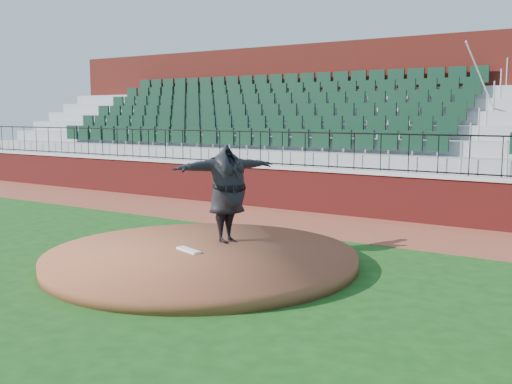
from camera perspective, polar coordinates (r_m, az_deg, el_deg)
ground at (r=10.81m, az=-4.43°, el=-7.72°), size 90.00×90.00×0.00m
warning_track at (r=15.32m, az=8.09°, el=-3.22°), size 34.00×3.20×0.01m
field_wall at (r=16.67m, az=10.49°, el=-0.34°), size 34.00×0.35×1.20m
wall_cap at (r=16.59m, az=10.55°, el=1.89°), size 34.00×0.45×0.10m
wall_railing at (r=16.55m, az=10.59°, el=3.78°), size 34.00×0.05×1.00m
seating_stands at (r=19.06m, az=13.84°, el=5.67°), size 34.00×5.10×4.60m
concourse_wall at (r=21.71m, az=16.40°, el=6.96°), size 34.00×0.50×5.50m
pitchers_mound at (r=11.36m, az=-5.24°, el=-6.32°), size 5.86×5.86×0.25m
pitching_rubber at (r=11.39m, az=-6.46°, el=-5.54°), size 0.66×0.35×0.04m
pitcher at (r=11.97m, az=-2.73°, el=-0.17°), size 1.41×2.51×1.98m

